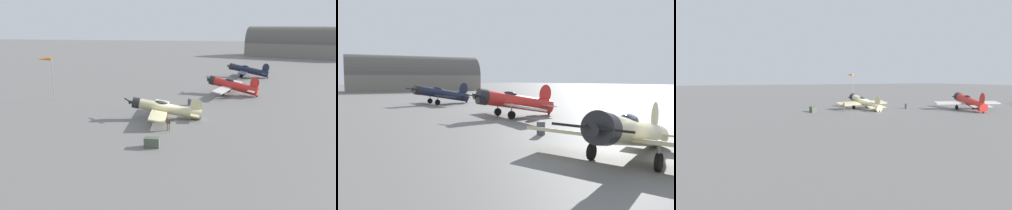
{
  "view_description": "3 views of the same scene",
  "coord_description": "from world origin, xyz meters",
  "views": [
    {
      "loc": [
        39.15,
        6.49,
        11.73
      ],
      "look_at": [
        -0.0,
        0.0,
        1.8
      ],
      "focal_mm": 34.54,
      "sensor_mm": 36.0,
      "label": 1
    },
    {
      "loc": [
        6.71,
        -15.58,
        4.01
      ],
      "look_at": [
        -13.75,
        4.65,
        1.6
      ],
      "focal_mm": 34.39,
      "sensor_mm": 36.0,
      "label": 2
    },
    {
      "loc": [
        23.5,
        42.64,
        5.65
      ],
      "look_at": [
        4.65,
        0.8,
        1.1
      ],
      "focal_mm": 28.67,
      "sensor_mm": 36.0,
      "label": 3
    }
  ],
  "objects": [
    {
      "name": "distant_hangar",
      "position": [
        -86.08,
        35.55,
        4.19
      ],
      "size": [
        24.2,
        41.66,
        12.14
      ],
      "rotation": [
        0.0,
        0.0,
        4.39
      ],
      "color": "slate",
      "rests_on": "ground_plane"
    },
    {
      "name": "airplane_far_line",
      "position": [
        -36.15,
        12.32,
        1.63
      ],
      "size": [
        10.41,
        9.4,
        3.38
      ],
      "rotation": [
        0.0,
        0.0,
        4.52
      ],
      "color": "#1E2338",
      "rests_on": "ground_plane"
    },
    {
      "name": "airplane_mid_apron",
      "position": [
        -16.41,
        8.31,
        1.58
      ],
      "size": [
        11.81,
        8.97,
        3.42
      ],
      "rotation": [
        0.0,
        0.0,
        4.38
      ],
      "color": "red",
      "rests_on": "ground_plane"
    },
    {
      "name": "airplane_foreground",
      "position": [
        0.05,
        -0.49,
        1.36
      ],
      "size": [
        10.39,
        10.4,
        2.84
      ],
      "rotation": [
        0.0,
        0.0,
        4.82
      ],
      "color": "beige",
      "rests_on": "ground_plane"
    },
    {
      "name": "fuel_drum",
      "position": [
        -7.59,
        2.03,
        0.47
      ],
      "size": [
        0.63,
        0.63,
        0.95
      ],
      "color": "#474C56",
      "rests_on": "ground_plane"
    },
    {
      "name": "ground_plane",
      "position": [
        0.0,
        0.0,
        0.0
      ],
      "size": [
        400.0,
        400.0,
        0.0
      ],
      "primitive_type": "plane",
      "color": "slate"
    }
  ]
}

